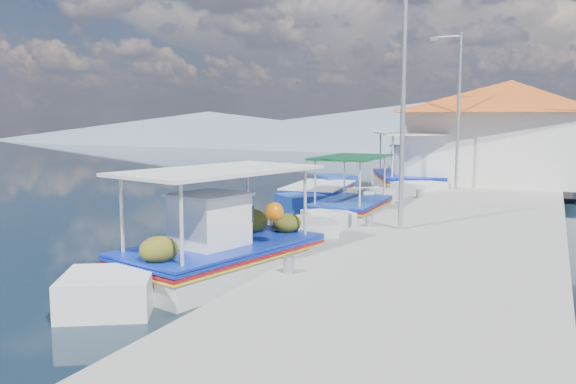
% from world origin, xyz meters
% --- Properties ---
extents(ground, '(160.00, 160.00, 0.00)m').
position_xyz_m(ground, '(0.00, 0.00, 0.00)').
color(ground, black).
rests_on(ground, ground).
extents(quay, '(5.00, 44.00, 0.50)m').
position_xyz_m(quay, '(5.90, 6.00, 0.25)').
color(quay, gray).
rests_on(quay, ground).
extents(bollards, '(0.20, 17.20, 0.30)m').
position_xyz_m(bollards, '(3.80, 5.25, 0.65)').
color(bollards, '#A5A8AD').
rests_on(bollards, quay).
extents(main_caique, '(3.39, 7.33, 2.49)m').
position_xyz_m(main_caique, '(1.88, -2.11, 0.48)').
color(main_caique, silver).
rests_on(main_caique, ground).
extents(caique_green_canopy, '(1.87, 6.12, 2.29)m').
position_xyz_m(caique_green_canopy, '(2.17, 5.53, 0.34)').
color(caique_green_canopy, silver).
rests_on(caique_green_canopy, ground).
extents(caique_blue_hull, '(2.46, 6.73, 1.20)m').
position_xyz_m(caique_blue_hull, '(0.09, 8.03, 0.33)').
color(caique_blue_hull, '#1A3C9E').
rests_on(caique_blue_hull, ground).
extents(caique_far, '(4.53, 7.69, 2.93)m').
position_xyz_m(caique_far, '(2.13, 13.49, 0.54)').
color(caique_far, silver).
rests_on(caique_far, ground).
extents(harbor_building, '(10.49, 10.49, 4.40)m').
position_xyz_m(harbor_building, '(6.20, 15.00, 2.78)').
color(harbor_building, silver).
rests_on(harbor_building, quay).
extents(lamp_post_near, '(1.21, 0.14, 6.00)m').
position_xyz_m(lamp_post_near, '(4.51, 2.00, 3.85)').
color(lamp_post_near, '#A5A8AD').
rests_on(lamp_post_near, quay).
extents(lamp_post_far, '(1.21, 0.14, 6.00)m').
position_xyz_m(lamp_post_far, '(4.51, 11.00, 3.85)').
color(lamp_post_far, '#A5A8AD').
rests_on(lamp_post_far, quay).
extents(mountain_ridge, '(171.40, 96.00, 5.50)m').
position_xyz_m(mountain_ridge, '(6.54, 56.00, 2.04)').
color(mountain_ridge, slate).
rests_on(mountain_ridge, ground).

